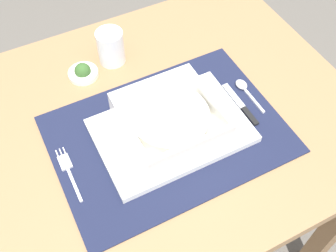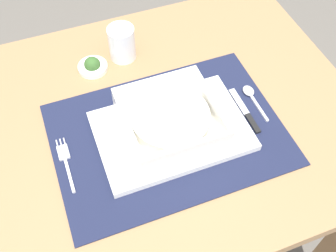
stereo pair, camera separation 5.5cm
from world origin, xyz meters
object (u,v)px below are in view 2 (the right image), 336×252
(dining_table, at_px, (157,144))
(porridge_bowl, at_px, (170,120))
(spoon, at_px, (250,94))
(drinking_glass, at_px, (122,44))
(butter_knife, at_px, (246,113))
(condiment_saucer, at_px, (93,66))
(fork, at_px, (65,159))

(dining_table, height_order, porridge_bowl, porridge_bowl)
(spoon, height_order, drinking_glass, drinking_glass)
(drinking_glass, bearing_deg, butter_knife, -54.05)
(porridge_bowl, height_order, condiment_saucer, porridge_bowl)
(dining_table, distance_m, condiment_saucer, 0.24)
(dining_table, bearing_deg, butter_knife, -19.30)
(fork, height_order, drinking_glass, drinking_glass)
(butter_knife, bearing_deg, drinking_glass, 121.82)
(spoon, bearing_deg, fork, -173.72)
(fork, xyz_separation_m, butter_knife, (0.39, -0.02, 0.00))
(spoon, xyz_separation_m, drinking_glass, (-0.23, 0.23, 0.03))
(porridge_bowl, bearing_deg, condiment_saucer, 114.06)
(butter_knife, relative_size, drinking_glass, 1.54)
(fork, relative_size, drinking_glass, 1.61)
(fork, height_order, butter_knife, butter_knife)
(condiment_saucer, bearing_deg, dining_table, -64.30)
(porridge_bowl, xyz_separation_m, spoon, (0.20, 0.03, -0.03))
(porridge_bowl, distance_m, condiment_saucer, 0.26)
(porridge_bowl, xyz_separation_m, butter_knife, (0.17, -0.02, -0.03))
(porridge_bowl, distance_m, drinking_glass, 0.26)
(spoon, relative_size, condiment_saucer, 1.52)
(butter_knife, bearing_deg, spoon, 48.81)
(spoon, bearing_deg, butter_knife, -123.54)
(fork, bearing_deg, porridge_bowl, -3.64)
(porridge_bowl, relative_size, condiment_saucer, 2.72)
(butter_knife, distance_m, condiment_saucer, 0.38)
(drinking_glass, bearing_deg, porridge_bowl, -84.26)
(dining_table, xyz_separation_m, condiment_saucer, (-0.09, 0.19, 0.12))
(porridge_bowl, bearing_deg, drinking_glass, 95.74)
(dining_table, height_order, drinking_glass, drinking_glass)
(dining_table, bearing_deg, drinking_glass, 92.87)
(spoon, distance_m, condiment_saucer, 0.38)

